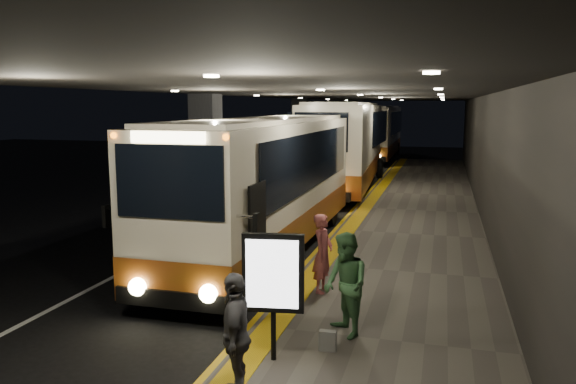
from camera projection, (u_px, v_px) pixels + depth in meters
The scene contains 17 objects.
ground at pixel (199, 272), 13.73m from camera, with size 90.00×90.00×0.00m, color black.
lane_line_white at pixel (212, 226), 18.97m from camera, with size 0.12×50.00×0.01m, color silver.
kerb_stripe_yellow at pixel (333, 234), 17.87m from camera, with size 0.18×50.00×0.01m, color gold.
sidewalk at pixel (409, 236), 17.23m from camera, with size 4.50×50.00×0.15m, color #514C44.
tactile_strip at pixel (348, 230), 17.72m from camera, with size 0.50×50.00×0.01m, color gold.
terminal_wall at pixel (492, 142), 16.18m from camera, with size 0.10×50.00×6.00m, color black.
support_columns at pixel (207, 165), 17.60m from camera, with size 0.80×24.80×4.40m.
canopy at pixel (339, 87), 17.13m from camera, with size 9.00×50.00×0.40m, color black.
coach_main at pixel (267, 190), 15.50m from camera, with size 2.47×11.60×3.60m.
coach_second at pixel (346, 149), 27.59m from camera, with size 3.41×13.06×4.06m.
coach_third at pixel (378, 134), 42.58m from camera, with size 2.71×12.45×3.91m.
passenger_boarding at pixel (323, 253), 11.74m from camera, with size 0.61×0.40×1.67m, color #B95657.
passenger_waiting_green at pixel (346, 285), 9.47m from camera, with size 0.87×0.53×1.78m, color #3A693E.
passenger_waiting_grey at pixel (236, 335), 7.44m from camera, with size 1.02×0.52×1.74m, color #555359.
bag_polka at pixel (328, 341), 8.97m from camera, with size 0.27×0.12×0.33m, color black.
info_sign at pixel (273, 275), 8.47m from camera, with size 0.95×0.25×1.99m.
stanchion_post at pixel (279, 282), 10.60m from camera, with size 0.05×0.05×1.20m, color black.
Camera 1 is at (5.66, -12.20, 4.04)m, focal length 35.00 mm.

